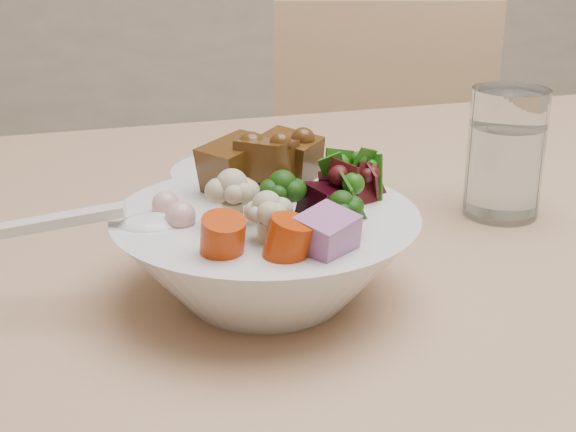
{
  "coord_description": "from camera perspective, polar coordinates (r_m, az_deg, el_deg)",
  "views": [
    {
      "loc": [
        -0.6,
        -0.68,
        1.05
      ],
      "look_at": [
        -0.52,
        -0.15,
        0.84
      ],
      "focal_mm": 50.0,
      "sensor_mm": 36.0,
      "label": 1
    }
  ],
  "objects": [
    {
      "name": "soup_spoon",
      "position": [
        0.57,
        -11.39,
        -0.61
      ],
      "size": [
        0.13,
        0.04,
        0.03
      ],
      "rotation": [
        0.0,
        0.0,
        -0.07
      ],
      "color": "silver",
      "rests_on": "food_bowl"
    },
    {
      "name": "water_glass",
      "position": [
        0.77,
        15.17,
        3.99
      ],
      "size": [
        0.07,
        0.07,
        0.12
      ],
      "color": "white",
      "rests_on": "dining_table"
    },
    {
      "name": "food_bowl",
      "position": [
        0.59,
        -1.42,
        -2.3
      ],
      "size": [
        0.22,
        0.22,
        0.12
      ],
      "color": "silver",
      "rests_on": "dining_table"
    },
    {
      "name": "side_bowl",
      "position": [
        0.76,
        -3.2,
        1.71
      ],
      "size": [
        0.13,
        0.13,
        0.04
      ],
      "primitive_type": null,
      "color": "silver",
      "rests_on": "dining_table"
    },
    {
      "name": "chair_far",
      "position": [
        1.47,
        7.03,
        -0.86
      ],
      "size": [
        0.47,
        0.47,
        0.9
      ],
      "rotation": [
        0.0,
        0.0,
        -0.15
      ],
      "color": "tan",
      "rests_on": "ground"
    }
  ]
}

